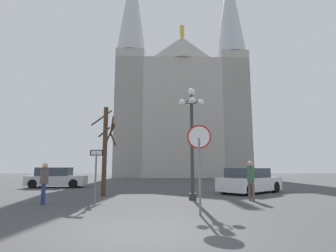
# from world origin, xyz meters

# --- Properties ---
(ground_plane) EXTENTS (120.00, 120.00, 0.00)m
(ground_plane) POSITION_xyz_m (0.00, 0.00, 0.00)
(ground_plane) COLOR #424244
(cathedral) EXTENTS (19.94, 12.35, 34.83)m
(cathedral) POSITION_xyz_m (3.17, 35.84, 10.92)
(cathedral) COLOR #ADA89E
(cathedral) RESTS_ON ground
(stop_sign) EXTENTS (0.78, 0.19, 2.89)m
(stop_sign) POSITION_xyz_m (1.75, 2.33, 2.03)
(stop_sign) COLOR slate
(stop_sign) RESTS_ON ground
(one_way_arrow_sign) EXTENTS (0.55, 0.15, 2.20)m
(one_way_arrow_sign) POSITION_xyz_m (-2.17, 4.60, 1.36)
(one_way_arrow_sign) COLOR slate
(one_way_arrow_sign) RESTS_ON ground
(street_lamp) EXTENTS (1.23, 1.23, 5.34)m
(street_lamp) POSITION_xyz_m (1.93, 6.38, 3.37)
(street_lamp) COLOR #2D3833
(street_lamp) RESTS_ON ground
(bare_tree) EXTENTS (1.42, 1.38, 4.76)m
(bare_tree) POSITION_xyz_m (-2.57, 8.11, 2.55)
(bare_tree) COLOR #473323
(bare_tree) RESTS_ON ground
(parked_car_near_white) EXTENTS (4.39, 4.10, 1.44)m
(parked_car_near_white) POSITION_xyz_m (5.61, 9.62, 0.68)
(parked_car_near_white) COLOR silver
(parked_car_near_white) RESTS_ON ground
(parked_car_far_silver) EXTENTS (4.27, 1.97, 1.47)m
(parked_car_far_silver) POSITION_xyz_m (-7.48, 14.20, 0.69)
(parked_car_far_silver) COLOR #B7B7BC
(parked_car_far_silver) RESTS_ON ground
(pedestrian_walking) EXTENTS (0.32, 0.32, 1.67)m
(pedestrian_walking) POSITION_xyz_m (-4.33, 4.85, 1.01)
(pedestrian_walking) COLOR navy
(pedestrian_walking) RESTS_ON ground
(pedestrian_standing) EXTENTS (0.32, 0.32, 1.78)m
(pedestrian_standing) POSITION_xyz_m (4.56, 6.01, 1.08)
(pedestrian_standing) COLOR #594C47
(pedestrian_standing) RESTS_ON ground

